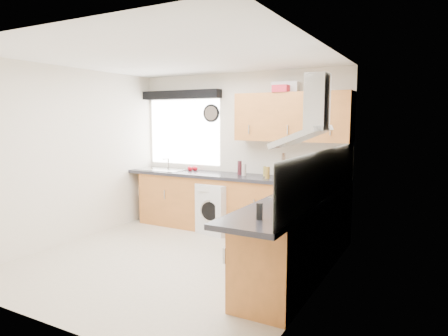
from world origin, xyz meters
The scene contains 39 objects.
ground_plane centered at (0.00, 0.00, 0.00)m, with size 3.60×3.60×0.00m, color beige.
ceiling centered at (0.00, 0.00, 2.50)m, with size 3.60×3.60×0.02m, color white.
wall_back centered at (0.00, 1.80, 1.25)m, with size 3.60×0.02×2.50m, color silver.
wall_front centered at (0.00, -1.80, 1.25)m, with size 3.60×0.02×2.50m, color silver.
wall_left centered at (-1.80, 0.00, 1.25)m, with size 0.02×3.60×2.50m, color silver.
wall_right centered at (1.80, 0.00, 1.25)m, with size 0.02×3.60×2.50m, color silver.
window centered at (-1.05, 1.79, 1.55)m, with size 1.40×0.02×1.10m, color silver.
window_blind centered at (-1.05, 1.70, 2.18)m, with size 1.50×0.18×0.14m, color black.
splashback centered at (1.79, 0.30, 1.18)m, with size 0.01×3.00×0.54m, color white.
base_cab_back centered at (-0.10, 1.51, 0.43)m, with size 3.00×0.58×0.86m, color #A25E28.
base_cab_corner centered at (1.50, 1.50, 0.43)m, with size 0.60×0.60×0.86m, color #A25E28.
base_cab_right centered at (1.51, 0.15, 0.43)m, with size 0.58×2.10×0.86m, color #A25E28.
worktop_back centered at (0.00, 1.50, 0.89)m, with size 3.60×0.62×0.05m, color black.
worktop_right centered at (1.50, 0.00, 0.89)m, with size 0.62×2.42×0.05m, color black.
sink centered at (-1.33, 1.50, 0.95)m, with size 0.84×0.46×0.10m, color #AAABAB, non-canonical shape.
oven centered at (1.50, 0.30, 0.42)m, with size 0.56×0.58×0.85m, color black.
hob_plate centered at (1.50, 0.30, 0.92)m, with size 0.52×0.52×0.01m, color #AAABAB.
extractor_hood centered at (1.60, 0.30, 1.77)m, with size 0.52×0.78×0.66m, color #AAABAB, non-canonical shape.
upper_cabinets centered at (0.95, 1.62, 1.80)m, with size 1.70×0.35×0.70m, color #A25E28.
washing_machine centered at (-0.15, 1.40, 0.39)m, with size 0.53×0.51×0.78m, color silver.
wall_clock centered at (-0.50, 1.76, 1.87)m, with size 0.30×0.30×0.04m, color black.
casserole centered at (0.82, 1.72, 2.23)m, with size 0.38×0.27×0.16m, color silver.
storage_box centered at (0.81, 1.52, 2.20)m, with size 0.22×0.19×0.10m, color #B41F2E.
utensil_pot centered at (0.80, 1.70, 0.98)m, with size 0.10×0.10×0.15m, color gray.
kitchen_roll centered at (1.56, 1.05, 1.03)m, with size 0.11×0.11×0.24m, color silver.
tomato_cluster centered at (-0.79, 1.65, 0.95)m, with size 0.16×0.16×0.07m, color #AC0612, non-canonical shape.
jar_0 centered at (0.93, 1.38, 0.99)m, with size 0.05×0.05×0.16m, color #51201C.
jar_1 centered at (1.02, 1.60, 1.02)m, with size 0.07×0.07×0.22m, color brown.
jar_2 centered at (0.97, 1.36, 0.96)m, with size 0.06×0.06×0.11m, color black.
jar_3 centered at (0.72, 1.60, 0.98)m, with size 0.07×0.07×0.15m, color black.
jar_4 centered at (0.24, 1.51, 1.00)m, with size 0.07×0.07×0.18m, color #B2A398.
jar_5 centered at (0.15, 1.54, 1.02)m, with size 0.07×0.07×0.22m, color #42171D.
jar_6 centered at (0.67, 1.39, 1.00)m, with size 0.06×0.06×0.17m, color olive.
jar_7 centered at (0.91, 1.48, 1.00)m, with size 0.04×0.04×0.19m, color black.
jar_8 centered at (0.53, 1.62, 0.98)m, with size 0.05×0.05×0.15m, color olive.
jar_9 centered at (1.12, 1.66, 1.01)m, with size 0.06×0.06×0.20m, color olive.
jar_10 centered at (1.06, 1.66, 1.03)m, with size 0.07×0.07×0.24m, color beige.
bottle_0 centered at (1.57, -0.47, 1.02)m, with size 0.05×0.05×0.21m, color #491F1A.
bottle_1 centered at (1.53, -0.84, 0.98)m, with size 0.06×0.06×0.14m, color black.
Camera 1 is at (2.87, -3.94, 1.77)m, focal length 32.00 mm.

